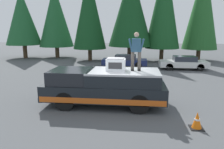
# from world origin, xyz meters

# --- Properties ---
(ground_plane) EXTENTS (90.00, 90.00, 0.00)m
(ground_plane) POSITION_xyz_m (0.00, 0.00, 0.00)
(ground_plane) COLOR #4C4F51
(pickup_truck) EXTENTS (2.01, 5.54, 1.65)m
(pickup_truck) POSITION_xyz_m (0.09, 0.72, 0.87)
(pickup_truck) COLOR black
(pickup_truck) RESTS_ON ground
(compressor_unit) EXTENTS (0.65, 0.84, 0.56)m
(compressor_unit) POSITION_xyz_m (0.13, 0.20, 1.93)
(compressor_unit) COLOR silver
(compressor_unit) RESTS_ON pickup_truck
(person_on_truck_bed) EXTENTS (0.29, 0.72, 1.69)m
(person_on_truck_bed) POSITION_xyz_m (0.19, -0.69, 2.55)
(person_on_truck_bed) COLOR #423D38
(person_on_truck_bed) RESTS_ON pickup_truck
(parked_car_white) EXTENTS (1.64, 4.10, 1.16)m
(parked_car_white) POSITION_xyz_m (9.76, -4.85, 0.58)
(parked_car_white) COLOR white
(parked_car_white) RESTS_ON ground
(parked_car_navy) EXTENTS (1.64, 4.10, 1.16)m
(parked_car_navy) POSITION_xyz_m (10.26, 0.34, 0.58)
(parked_car_navy) COLOR navy
(parked_car_navy) RESTS_ON ground
(traffic_cone) EXTENTS (0.47, 0.47, 0.62)m
(traffic_cone) POSITION_xyz_m (-1.93, -2.89, 0.29)
(traffic_cone) COLOR black
(traffic_cone) RESTS_ON ground
(conifer_far_left) EXTENTS (3.77, 3.77, 10.42)m
(conifer_far_left) POSITION_xyz_m (15.57, -7.68, 5.85)
(conifer_far_left) COLOR #4C3826
(conifer_far_left) RESTS_ON ground
(conifer_left) EXTENTS (3.69, 3.69, 10.75)m
(conifer_left) POSITION_xyz_m (14.63, -3.49, 6.08)
(conifer_left) COLOR #4C3826
(conifer_left) RESTS_ON ground
(conifer_center_left) EXTENTS (4.75, 4.75, 9.66)m
(conifer_center_left) POSITION_xyz_m (14.33, -0.01, 5.65)
(conifer_center_left) COLOR #4C3826
(conifer_center_left) RESTS_ON ground
(conifer_center_right) EXTENTS (3.65, 3.65, 9.63)m
(conifer_center_right) POSITION_xyz_m (14.20, 4.48, 5.47)
(conifer_center_right) COLOR #4C3826
(conifer_center_right) RESTS_ON ground
(conifer_right) EXTENTS (4.14, 4.14, 8.69)m
(conifer_right) POSITION_xyz_m (16.21, 9.08, 5.03)
(conifer_right) COLOR #4C3826
(conifer_right) RESTS_ON ground
(conifer_far_right) EXTENTS (4.13, 4.13, 8.08)m
(conifer_far_right) POSITION_xyz_m (15.36, 12.84, 4.84)
(conifer_far_right) COLOR #4C3826
(conifer_far_right) RESTS_ON ground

